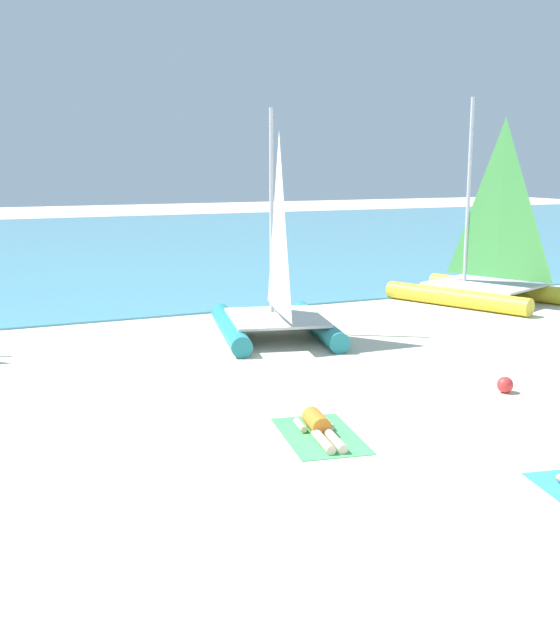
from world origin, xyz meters
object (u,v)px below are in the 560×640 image
at_px(sailboat_yellow, 482,273).
at_px(beach_ball, 505,385).
at_px(towel_left, 320,436).
at_px(sunbather_left, 319,426).
at_px(sailboat_teal, 276,304).

height_order(sailboat_yellow, beach_ball, sailboat_yellow).
height_order(towel_left, sunbather_left, sunbather_left).
height_order(sunbather_left, beach_ball, sunbather_left).
height_order(sailboat_teal, beach_ball, sailboat_teal).
bearing_deg(sunbather_left, beach_ball, 18.82).
relative_size(towel_left, sunbather_left, 1.21).
relative_size(towel_left, beach_ball, 6.48).
xyz_separation_m(sailboat_yellow, sailboat_teal, (-7.48, -1.86, -0.09)).
height_order(towel_left, beach_ball, beach_ball).
bearing_deg(sailboat_yellow, towel_left, -161.50).
xyz_separation_m(sailboat_teal, sunbather_left, (-2.13, -6.48, -0.66)).
height_order(sailboat_yellow, sailboat_teal, sailboat_yellow).
bearing_deg(sailboat_yellow, sailboat_teal, 171.32).
height_order(sailboat_teal, sunbather_left, sailboat_teal).
xyz_separation_m(sunbather_left, beach_ball, (4.07, 0.62, 0.02)).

